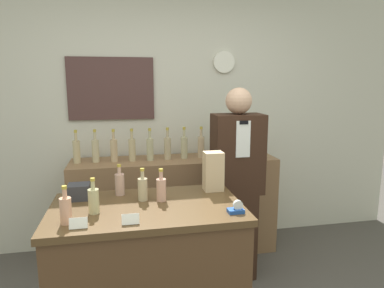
% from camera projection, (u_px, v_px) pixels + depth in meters
% --- Properties ---
extents(back_wall, '(5.20, 0.09, 2.70)m').
position_uv_depth(back_wall, '(163.00, 113.00, 3.45)').
color(back_wall, beige).
rests_on(back_wall, ground_plane).
extents(back_shelf, '(1.94, 0.47, 0.94)m').
position_uv_depth(back_shelf, '(175.00, 206.00, 3.35)').
color(back_shelf, brown).
rests_on(back_shelf, ground_plane).
extents(display_counter, '(1.13, 0.68, 0.94)m').
position_uv_depth(display_counter, '(149.00, 278.00, 2.12)').
color(display_counter, '#4C331E').
rests_on(display_counter, ground_plane).
extents(shopkeeper, '(0.41, 0.26, 1.62)m').
position_uv_depth(shopkeeper, '(237.00, 186.00, 2.86)').
color(shopkeeper, '#331E14').
rests_on(shopkeeper, ground_plane).
extents(potted_plant, '(0.24, 0.24, 0.32)m').
position_uv_depth(potted_plant, '(239.00, 139.00, 3.36)').
color(potted_plant, '#4C3D2D').
rests_on(potted_plant, back_shelf).
extents(paper_bag, '(0.13, 0.11, 0.26)m').
position_uv_depth(paper_bag, '(213.00, 171.00, 2.30)').
color(paper_bag, tan).
rests_on(paper_bag, display_counter).
extents(tape_dispenser, '(0.09, 0.06, 0.07)m').
position_uv_depth(tape_dispenser, '(236.00, 209.00, 1.92)').
color(tape_dispenser, '#1E4799').
rests_on(tape_dispenser, display_counter).
extents(price_card_left, '(0.09, 0.02, 0.06)m').
position_uv_depth(price_card_left, '(78.00, 223.00, 1.71)').
color(price_card_left, white).
rests_on(price_card_left, display_counter).
extents(price_card_right, '(0.09, 0.02, 0.06)m').
position_uv_depth(price_card_right, '(131.00, 219.00, 1.76)').
color(price_card_right, white).
rests_on(price_card_right, display_counter).
extents(gift_box, '(0.13, 0.12, 0.10)m').
position_uv_depth(gift_box, '(79.00, 192.00, 2.14)').
color(gift_box, '#2D2D33').
rests_on(gift_box, display_counter).
extents(counter_bottle_0, '(0.06, 0.06, 0.20)m').
position_uv_depth(counter_bottle_0, '(66.00, 210.00, 1.77)').
color(counter_bottle_0, tan).
rests_on(counter_bottle_0, display_counter).
extents(counter_bottle_1, '(0.06, 0.06, 0.20)m').
position_uv_depth(counter_bottle_1, '(94.00, 200.00, 1.91)').
color(counter_bottle_1, tan).
rests_on(counter_bottle_1, display_counter).
extents(counter_bottle_2, '(0.06, 0.06, 0.20)m').
position_uv_depth(counter_bottle_2, '(120.00, 183.00, 2.22)').
color(counter_bottle_2, tan).
rests_on(counter_bottle_2, display_counter).
extents(counter_bottle_3, '(0.06, 0.06, 0.20)m').
position_uv_depth(counter_bottle_3, '(143.00, 188.00, 2.11)').
color(counter_bottle_3, tan).
rests_on(counter_bottle_3, display_counter).
extents(counter_bottle_4, '(0.06, 0.06, 0.20)m').
position_uv_depth(counter_bottle_4, '(161.00, 189.00, 2.10)').
color(counter_bottle_4, tan).
rests_on(counter_bottle_4, display_counter).
extents(shelf_bottle_0, '(0.06, 0.06, 0.30)m').
position_uv_depth(shelf_bottle_0, '(77.00, 151.00, 3.08)').
color(shelf_bottle_0, tan).
rests_on(shelf_bottle_0, back_shelf).
extents(shelf_bottle_1, '(0.06, 0.06, 0.30)m').
position_uv_depth(shelf_bottle_1, '(95.00, 150.00, 3.12)').
color(shelf_bottle_1, tan).
rests_on(shelf_bottle_1, back_shelf).
extents(shelf_bottle_2, '(0.06, 0.06, 0.30)m').
position_uv_depth(shelf_bottle_2, '(114.00, 150.00, 3.13)').
color(shelf_bottle_2, tan).
rests_on(shelf_bottle_2, back_shelf).
extents(shelf_bottle_3, '(0.06, 0.06, 0.30)m').
position_uv_depth(shelf_bottle_3, '(132.00, 149.00, 3.16)').
color(shelf_bottle_3, tan).
rests_on(shelf_bottle_3, back_shelf).
extents(shelf_bottle_4, '(0.06, 0.06, 0.30)m').
position_uv_depth(shelf_bottle_4, '(150.00, 148.00, 3.18)').
color(shelf_bottle_4, tan).
rests_on(shelf_bottle_4, back_shelf).
extents(shelf_bottle_5, '(0.06, 0.06, 0.30)m').
position_uv_depth(shelf_bottle_5, '(167.00, 147.00, 3.23)').
color(shelf_bottle_5, tan).
rests_on(shelf_bottle_5, back_shelf).
extents(shelf_bottle_6, '(0.06, 0.06, 0.30)m').
position_uv_depth(shelf_bottle_6, '(184.00, 147.00, 3.27)').
color(shelf_bottle_6, tan).
rests_on(shelf_bottle_6, back_shelf).
extents(shelf_bottle_7, '(0.06, 0.06, 0.30)m').
position_uv_depth(shelf_bottle_7, '(201.00, 146.00, 3.30)').
color(shelf_bottle_7, tan).
rests_on(shelf_bottle_7, back_shelf).
extents(shelf_bottle_8, '(0.06, 0.06, 0.30)m').
position_uv_depth(shelf_bottle_8, '(218.00, 146.00, 3.33)').
color(shelf_bottle_8, tan).
rests_on(shelf_bottle_8, back_shelf).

